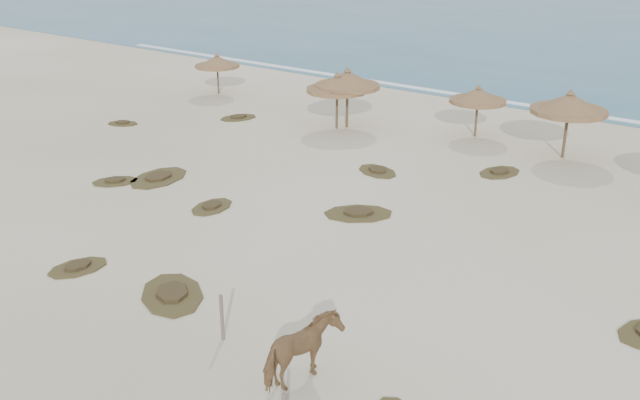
# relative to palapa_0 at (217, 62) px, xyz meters

# --- Properties ---
(ground) EXTENTS (160.00, 160.00, 0.00)m
(ground) POSITION_rel_palapa_0_xyz_m (17.36, -17.50, -1.91)
(ground) COLOR beige
(ground) RESTS_ON ground
(foam_line) EXTENTS (70.00, 0.60, 0.01)m
(foam_line) POSITION_rel_palapa_0_xyz_m (17.36, 8.50, -1.91)
(foam_line) COLOR white
(foam_line) RESTS_ON ground
(palapa_0) EXTENTS (2.99, 2.99, 2.47)m
(palapa_0) POSITION_rel_palapa_0_xyz_m (0.00, 0.00, 0.00)
(palapa_0) COLOR brown
(palapa_0) RESTS_ON ground
(palapa_1) EXTENTS (3.60, 3.60, 2.90)m
(palapa_1) POSITION_rel_palapa_0_xyz_m (10.10, -1.80, 0.33)
(palapa_1) COLOR brown
(palapa_1) RESTS_ON ground
(palapa_2) EXTENTS (3.77, 3.77, 3.08)m
(palapa_2) POSITION_rel_palapa_0_xyz_m (10.35, -1.27, 0.48)
(palapa_2) COLOR brown
(palapa_2) RESTS_ON ground
(palapa_3) EXTENTS (2.93, 2.93, 2.57)m
(palapa_3) POSITION_rel_palapa_0_xyz_m (16.29, 1.17, 0.08)
(palapa_3) COLOR brown
(palapa_3) RESTS_ON ground
(palapa_4) EXTENTS (3.48, 3.48, 3.11)m
(palapa_4) POSITION_rel_palapa_0_xyz_m (20.86, 0.51, 0.50)
(palapa_4) COLOR brown
(palapa_4) RESTS_ON ground
(horse) EXTENTS (1.18, 2.07, 1.65)m
(horse) POSITION_rel_palapa_0_xyz_m (21.81, -19.39, -1.09)
(horse) COLOR olive
(horse) RESTS_ON ground
(fence_post_near) EXTENTS (0.11, 0.11, 1.27)m
(fence_post_near) POSITION_rel_palapa_0_xyz_m (19.08, -19.21, -1.28)
(fence_post_near) COLOR #6F6353
(fence_post_near) RESTS_ON ground
(scrub_0) EXTENTS (2.07, 2.18, 0.16)m
(scrub_0) POSITION_rel_palapa_0_xyz_m (7.53, -13.55, -1.86)
(scrub_0) COLOR brown
(scrub_0) RESTS_ON ground
(scrub_1) EXTENTS (2.28, 3.10, 0.16)m
(scrub_1) POSITION_rel_palapa_0_xyz_m (8.60, -12.21, -1.86)
(scrub_1) COLOR brown
(scrub_1) RESTS_ON ground
(scrub_2) EXTENTS (1.41, 1.99, 0.16)m
(scrub_2) POSITION_rel_palapa_0_xyz_m (12.58, -13.12, -1.86)
(scrub_2) COLOR brown
(scrub_2) RESTS_ON ground
(scrub_3) EXTENTS (2.96, 2.85, 0.16)m
(scrub_3) POSITION_rel_palapa_0_xyz_m (17.25, -10.38, -1.86)
(scrub_3) COLOR brown
(scrub_3) RESTS_ON ground
(scrub_6) EXTENTS (1.95, 2.33, 0.16)m
(scrub_6) POSITION_rel_palapa_0_xyz_m (4.80, -3.39, -1.86)
(scrub_6) COLOR brown
(scrub_6) RESTS_ON ground
(scrub_7) EXTENTS (1.83, 2.33, 0.16)m
(scrub_7) POSITION_rel_palapa_0_xyz_m (19.49, -3.16, -1.86)
(scrub_7) COLOR brown
(scrub_7) RESTS_ON ground
(scrub_8) EXTENTS (1.88, 1.63, 0.16)m
(scrub_8) POSITION_rel_palapa_0_xyz_m (0.80, -7.83, -1.86)
(scrub_8) COLOR brown
(scrub_8) RESTS_ON ground
(scrub_9) EXTENTS (3.17, 2.91, 0.16)m
(scrub_9) POSITION_rel_palapa_0_xyz_m (16.35, -18.47, -1.86)
(scrub_9) COLOR brown
(scrub_9) RESTS_ON ground
(scrub_11) EXTENTS (1.62, 2.07, 0.16)m
(scrub_11) POSITION_rel_palapa_0_xyz_m (12.79, -19.07, -1.86)
(scrub_11) COLOR brown
(scrub_11) RESTS_ON ground
(scrub_13) EXTENTS (2.32, 1.92, 0.16)m
(scrub_13) POSITION_rel_palapa_0_xyz_m (15.33, -6.12, -1.86)
(scrub_13) COLOR brown
(scrub_13) RESTS_ON ground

